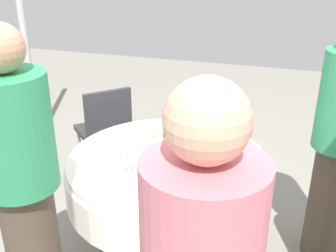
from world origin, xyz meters
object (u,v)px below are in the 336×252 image
bottle_brown_rear (190,144)px  wine_glass_near (147,138)px  plate_outer (156,135)px  bottle_brown_right (168,138)px  wine_glass_east (125,145)px  bottle_green_north (183,113)px  person_near (24,194)px  dining_table (168,179)px  plate_left (198,189)px  wine_glass_front (228,147)px  wine_glass_mid (128,159)px  chair_front (105,127)px  plate_south (199,145)px

bottle_brown_rear → wine_glass_near: size_ratio=2.41×
wine_glass_near → plate_outer: (-0.22, -0.02, -0.08)m
bottle_brown_right → wine_glass_east: bearing=-69.5°
bottle_brown_right → bottle_green_north: size_ratio=1.06×
person_near → dining_table: bearing=-90.0°
bottle_brown_right → plate_left: 0.41m
dining_table → wine_glass_front: (-0.04, 0.35, 0.26)m
dining_table → plate_left: size_ratio=5.59×
wine_glass_mid → wine_glass_front: size_ratio=0.95×
bottle_brown_right → wine_glass_east: size_ratio=2.14×
bottle_green_north → wine_glass_mid: bottle_green_north is taller
plate_left → bottle_brown_right: bearing=-138.8°
wine_glass_east → plate_left: size_ratio=0.59×
bottle_green_north → wine_glass_mid: 0.69m
dining_table → bottle_brown_right: 0.29m
bottle_green_north → wine_glass_near: (0.38, -0.13, -0.03)m
bottle_brown_rear → chair_front: size_ratio=0.36×
wine_glass_mid → chair_front: size_ratio=0.16×
dining_table → wine_glass_front: size_ratio=8.52×
dining_table → bottle_brown_right: size_ratio=4.43×
bottle_green_north → wine_glass_east: 0.56m
plate_outer → chair_front: (-0.50, -0.64, -0.23)m
bottle_green_north → plate_left: size_ratio=1.20×
bottle_brown_rear → plate_outer: 0.47m
dining_table → bottle_brown_right: bottle_brown_right is taller
wine_glass_east → plate_south: size_ratio=0.61×
bottle_brown_rear → wine_glass_mid: (0.20, -0.31, -0.05)m
person_near → bottle_brown_right: bearing=-90.0°
plate_left → person_near: bearing=-56.7°
wine_glass_mid → plate_south: 0.55m
wine_glass_east → chair_front: 1.06m
wine_glass_near → plate_left: (0.33, 0.41, -0.08)m
bottle_brown_right → plate_outer: bearing=-146.1°
bottle_brown_right → wine_glass_front: (-0.04, 0.35, -0.02)m
plate_outer → bottle_brown_rear: bearing=46.0°
wine_glass_front → chair_front: 1.40m
wine_glass_front → wine_glass_east: (0.13, -0.60, -0.02)m
wine_glass_mid → wine_glass_front: wine_glass_front is taller
dining_table → wine_glass_mid: wine_glass_mid is taller
person_near → chair_front: size_ratio=1.90×
wine_glass_mid → person_near: size_ratio=0.08×
wine_glass_front → plate_outer: wine_glass_front is taller
wine_glass_front → chair_front: wine_glass_front is taller
bottle_green_north → person_near: size_ratio=0.16×
bottle_brown_right → chair_front: size_ratio=0.33×
wine_glass_near → wine_glass_front: bearing=90.4°
dining_table → wine_glass_mid: bearing=-31.4°
plate_left → wine_glass_mid: bearing=-95.6°
wine_glass_mid → plate_left: (0.04, 0.41, -0.09)m
bottle_brown_right → bottle_green_north: bottle_brown_right is taller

